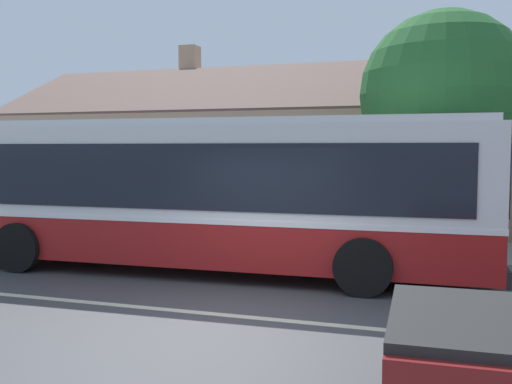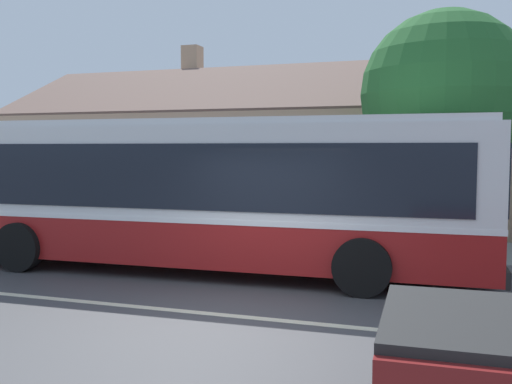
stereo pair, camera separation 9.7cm
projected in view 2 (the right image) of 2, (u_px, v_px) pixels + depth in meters
The scene contains 7 objects.
ground_plane at pixel (237, 316), 8.45m from camera, with size 300.00×300.00×0.00m, color #424244.
sidewalk_far at pixel (319, 246), 14.14m from camera, with size 60.00×3.00×0.15m, color gray.
lane_divider_stripe at pixel (237, 316), 8.45m from camera, with size 60.00×0.16×0.01m, color beige.
community_building at pixel (338, 163), 20.85m from camera, with size 23.12×9.00×6.66m.
transit_bus at pixel (191, 190), 11.71m from camera, with size 11.89×2.94×3.05m.
bench_by_building at pixel (54, 218), 15.79m from camera, with size 1.78×0.51×0.94m.
street_tree_primary at pixel (445, 99), 13.53m from camera, with size 3.99×3.99×5.77m.
Camera 2 is at (2.82, -7.80, 2.49)m, focal length 40.00 mm.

